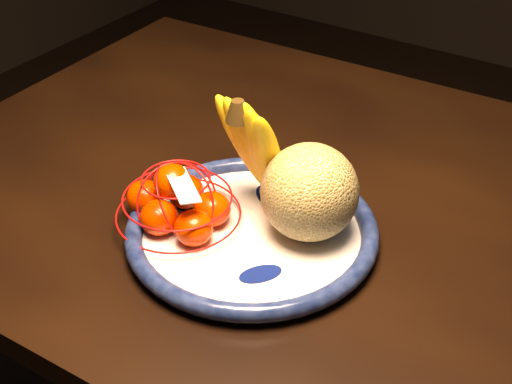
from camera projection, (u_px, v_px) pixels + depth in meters
The scene contains 6 objects.
dining_table at pixel (380, 260), 1.02m from camera, with size 1.44×0.89×0.71m.
fruit_bowl at pixel (252, 231), 0.93m from camera, with size 0.33×0.33×0.03m.
cantaloupe at pixel (309, 192), 0.89m from camera, with size 0.13×0.13×0.13m, color olive.
banana_bunch at pixel (258, 146), 0.92m from camera, with size 0.12×0.12×0.19m.
mandarin_bag at pixel (178, 204), 0.93m from camera, with size 0.21×0.21×0.10m.
price_tag at pixel (182, 185), 0.89m from camera, with size 0.07×0.03×0.00m, color white.
Camera 1 is at (0.35, -0.63, 1.30)m, focal length 50.00 mm.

